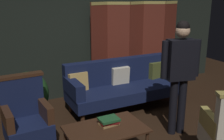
% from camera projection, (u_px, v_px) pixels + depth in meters
% --- Properties ---
extents(back_wall, '(7.20, 0.10, 2.80)m').
position_uv_depth(back_wall, '(75.00, 28.00, 5.32)').
color(back_wall, black).
rests_on(back_wall, ground_plane).
extents(folding_screen, '(2.11, 0.31, 1.90)m').
position_uv_depth(folding_screen, '(136.00, 45.00, 5.75)').
color(folding_screen, '#5B2319').
rests_on(folding_screen, ground_plane).
extents(velvet_couch, '(2.12, 0.78, 0.88)m').
position_uv_depth(velvet_couch, '(123.00, 83.00, 4.96)').
color(velvet_couch, '#382114').
rests_on(velvet_couch, ground_plane).
extents(coffee_table, '(1.00, 0.64, 0.42)m').
position_uv_depth(coffee_table, '(106.00, 131.00, 3.40)').
color(coffee_table, '#382114').
rests_on(coffee_table, ground_plane).
extents(armchair_wing_left, '(0.62, 0.61, 1.04)m').
position_uv_depth(armchair_wing_left, '(26.00, 118.00, 3.51)').
color(armchair_wing_left, '#382114').
rests_on(armchair_wing_left, ground_plane).
extents(standing_figure, '(0.58, 0.30, 1.70)m').
position_uv_depth(standing_figure, '(180.00, 68.00, 3.85)').
color(standing_figure, black).
rests_on(standing_figure, ground_plane).
extents(potted_plant, '(0.61, 0.61, 0.90)m').
position_uv_depth(potted_plant, '(29.00, 96.00, 4.19)').
color(potted_plant, brown).
rests_on(potted_plant, ground_plane).
extents(book_tan_leather, '(0.25, 0.17, 0.02)m').
position_uv_depth(book_tan_leather, '(109.00, 124.00, 3.47)').
color(book_tan_leather, '#9E7A47').
rests_on(book_tan_leather, coffee_table).
extents(book_red_leather, '(0.25, 0.17, 0.04)m').
position_uv_depth(book_red_leather, '(109.00, 122.00, 3.46)').
color(book_red_leather, maroon).
rests_on(book_red_leather, book_tan_leather).
extents(book_green_cloth, '(0.25, 0.20, 0.03)m').
position_uv_depth(book_green_cloth, '(109.00, 119.00, 3.45)').
color(book_green_cloth, '#1E4C28').
rests_on(book_green_cloth, book_red_leather).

